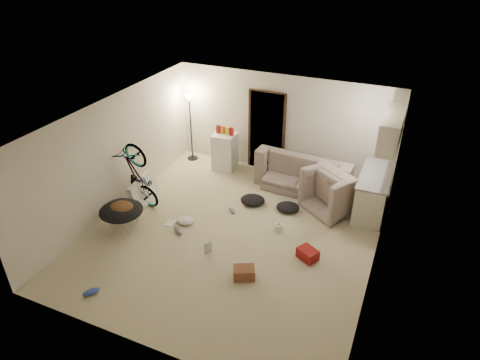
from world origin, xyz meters
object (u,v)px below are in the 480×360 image
at_px(mini_fridge, 225,151).
at_px(drink_case_a, 244,273).
at_px(saucer_chair, 122,214).
at_px(juicer, 279,227).
at_px(sofa, 305,174).
at_px(armchair, 339,193).
at_px(floor_lamp, 190,113).
at_px(bicycle, 139,190).
at_px(tv_box, 143,192).
at_px(drink_case_b, 308,254).
at_px(kitchen_counter, 373,194).

relative_size(mini_fridge, drink_case_a, 2.53).
relative_size(saucer_chair, juicer, 3.83).
distance_m(sofa, armchair, 1.11).
relative_size(mini_fridge, juicer, 4.12).
bearing_deg(floor_lamp, armchair, -10.94).
height_order(sofa, bicycle, bicycle).
distance_m(sofa, tv_box, 3.80).
distance_m(sofa, saucer_chair, 4.33).
distance_m(drink_case_b, juicer, 0.98).
distance_m(floor_lamp, bicycle, 2.68).
xyz_separation_m(armchair, tv_box, (-4.03, -1.61, -0.04)).
bearing_deg(sofa, mini_fridge, 1.23).
relative_size(drink_case_a, drink_case_b, 1.02).
distance_m(bicycle, tv_box, 0.18).
bearing_deg(kitchen_counter, juicer, -136.40).
bearing_deg(saucer_chair, floor_lamp, 94.39).
relative_size(floor_lamp, tv_box, 1.88).
bearing_deg(drink_case_b, armchair, 115.92).
height_order(kitchen_counter, drink_case_b, kitchen_counter).
height_order(floor_lamp, tv_box, floor_lamp).
distance_m(bicycle, drink_case_b, 3.92).
distance_m(sofa, mini_fridge, 2.18).
bearing_deg(mini_fridge, drink_case_a, -63.90).
distance_m(kitchen_counter, juicer, 2.24).
distance_m(floor_lamp, tv_box, 2.60).
distance_m(mini_fridge, juicer, 3.05).
height_order(sofa, tv_box, sofa).
height_order(drink_case_a, juicer, juicer).
bearing_deg(armchair, sofa, 2.01).
bearing_deg(tv_box, saucer_chair, -87.47).
xyz_separation_m(armchair, drink_case_b, (-0.13, -1.97, -0.25)).
bearing_deg(juicer, bicycle, -173.49).
bearing_deg(saucer_chair, tv_box, 99.25).
bearing_deg(bicycle, tv_box, 9.64).
relative_size(saucer_chair, drink_case_b, 2.39).
xyz_separation_m(sofa, drink_case_a, (-0.09, -3.52, -0.23)).
distance_m(floor_lamp, drink_case_b, 5.01).
relative_size(floor_lamp, drink_case_b, 4.93).
relative_size(bicycle, juicer, 7.27).
bearing_deg(mini_fridge, drink_case_b, -45.72).
xyz_separation_m(kitchen_counter, sofa, (-1.63, 0.45, -0.11)).
xyz_separation_m(sofa, saucer_chair, (-2.94, -3.19, 0.04)).
bearing_deg(kitchen_counter, armchair, -168.07).
xyz_separation_m(floor_lamp, kitchen_counter, (4.83, -0.65, -0.87)).
distance_m(drink_case_a, juicer, 1.55).
height_order(armchair, drink_case_b, armchair).
height_order(kitchen_counter, bicycle, bicycle).
bearing_deg(saucer_chair, juicer, 22.19).
bearing_deg(sofa, juicer, 94.80).
xyz_separation_m(mini_fridge, tv_box, (-0.93, -2.30, -0.16)).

